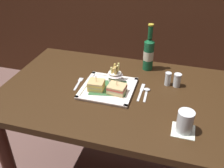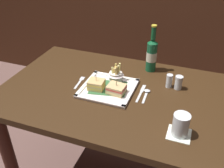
{
  "view_description": "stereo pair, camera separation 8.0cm",
  "coord_description": "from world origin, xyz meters",
  "px_view_note": "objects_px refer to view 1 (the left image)",
  "views": [
    {
      "loc": [
        0.3,
        -1.11,
        1.51
      ],
      "look_at": [
        -0.02,
        -0.0,
        0.78
      ],
      "focal_mm": 40.76,
      "sensor_mm": 36.0,
      "label": 1
    },
    {
      "loc": [
        0.38,
        -1.08,
        1.51
      ],
      "look_at": [
        -0.02,
        -0.0,
        0.78
      ],
      "focal_mm": 40.76,
      "sensor_mm": 36.0,
      "label": 2
    }
  ],
  "objects_px": {
    "fries_cup": "(115,75)",
    "water_glass": "(185,123)",
    "sandwich_half_right": "(117,89)",
    "knife": "(141,91)",
    "square_plate": "(108,89)",
    "fork": "(79,83)",
    "dining_table": "(116,109)",
    "spoon": "(147,91)",
    "salt_shaker": "(168,80)",
    "pepper_shaker": "(177,81)",
    "sandwich_half_left": "(96,85)",
    "beer_bottle": "(149,53)"
  },
  "relations": [
    {
      "from": "fries_cup",
      "to": "pepper_shaker",
      "type": "bearing_deg",
      "value": 10.63
    },
    {
      "from": "sandwich_half_right",
      "to": "spoon",
      "type": "distance_m",
      "value": 0.16
    },
    {
      "from": "sandwich_half_left",
      "to": "fries_cup",
      "type": "xyz_separation_m",
      "value": [
        0.07,
        0.1,
        0.02
      ]
    },
    {
      "from": "salt_shaker",
      "to": "pepper_shaker",
      "type": "distance_m",
      "value": 0.05
    },
    {
      "from": "sandwich_half_right",
      "to": "beer_bottle",
      "type": "xyz_separation_m",
      "value": [
        0.11,
        0.32,
        0.08
      ]
    },
    {
      "from": "sandwich_half_left",
      "to": "pepper_shaker",
      "type": "distance_m",
      "value": 0.45
    },
    {
      "from": "beer_bottle",
      "to": "fork",
      "type": "bearing_deg",
      "value": -141.24
    },
    {
      "from": "square_plate",
      "to": "water_glass",
      "type": "height_order",
      "value": "water_glass"
    },
    {
      "from": "sandwich_half_right",
      "to": "fork",
      "type": "relative_size",
      "value": 0.72
    },
    {
      "from": "spoon",
      "to": "beer_bottle",
      "type": "bearing_deg",
      "value": 98.58
    },
    {
      "from": "fries_cup",
      "to": "knife",
      "type": "relative_size",
      "value": 0.63
    },
    {
      "from": "dining_table",
      "to": "beer_bottle",
      "type": "bearing_deg",
      "value": 67.27
    },
    {
      "from": "fries_cup",
      "to": "water_glass",
      "type": "relative_size",
      "value": 1.06
    },
    {
      "from": "sandwich_half_right",
      "to": "beer_bottle",
      "type": "height_order",
      "value": "beer_bottle"
    },
    {
      "from": "salt_shaker",
      "to": "pepper_shaker",
      "type": "height_order",
      "value": "same"
    },
    {
      "from": "pepper_shaker",
      "to": "fries_cup",
      "type": "bearing_deg",
      "value": -169.37
    },
    {
      "from": "dining_table",
      "to": "sandwich_half_left",
      "type": "distance_m",
      "value": 0.19
    },
    {
      "from": "square_plate",
      "to": "pepper_shaker",
      "type": "bearing_deg",
      "value": 21.69
    },
    {
      "from": "sandwich_half_right",
      "to": "pepper_shaker",
      "type": "distance_m",
      "value": 0.34
    },
    {
      "from": "pepper_shaker",
      "to": "water_glass",
      "type": "bearing_deg",
      "value": -81.22
    },
    {
      "from": "dining_table",
      "to": "beer_bottle",
      "type": "distance_m",
      "value": 0.4
    },
    {
      "from": "dining_table",
      "to": "water_glass",
      "type": "distance_m",
      "value": 0.46
    },
    {
      "from": "water_glass",
      "to": "sandwich_half_right",
      "type": "bearing_deg",
      "value": 151.27
    },
    {
      "from": "knife",
      "to": "spoon",
      "type": "bearing_deg",
      "value": 9.64
    },
    {
      "from": "dining_table",
      "to": "fries_cup",
      "type": "relative_size",
      "value": 11.6
    },
    {
      "from": "square_plate",
      "to": "salt_shaker",
      "type": "relative_size",
      "value": 3.64
    },
    {
      "from": "salt_shaker",
      "to": "pepper_shaker",
      "type": "relative_size",
      "value": 1.0
    },
    {
      "from": "sandwich_half_left",
      "to": "salt_shaker",
      "type": "xyz_separation_m",
      "value": [
        0.36,
        0.17,
        -0.0
      ]
    },
    {
      "from": "fries_cup",
      "to": "beer_bottle",
      "type": "distance_m",
      "value": 0.27
    },
    {
      "from": "sandwich_half_right",
      "to": "knife",
      "type": "height_order",
      "value": "sandwich_half_right"
    },
    {
      "from": "square_plate",
      "to": "spoon",
      "type": "relative_size",
      "value": 2.19
    },
    {
      "from": "fries_cup",
      "to": "knife",
      "type": "distance_m",
      "value": 0.18
    },
    {
      "from": "dining_table",
      "to": "sandwich_half_left",
      "type": "height_order",
      "value": "sandwich_half_left"
    },
    {
      "from": "square_plate",
      "to": "sandwich_half_left",
      "type": "relative_size",
      "value": 3.2
    },
    {
      "from": "fries_cup",
      "to": "fork",
      "type": "bearing_deg",
      "value": -162.47
    },
    {
      "from": "sandwich_half_left",
      "to": "water_glass",
      "type": "relative_size",
      "value": 0.85
    },
    {
      "from": "dining_table",
      "to": "sandwich_half_right",
      "type": "height_order",
      "value": "sandwich_half_right"
    },
    {
      "from": "spoon",
      "to": "pepper_shaker",
      "type": "distance_m",
      "value": 0.19
    },
    {
      "from": "sandwich_half_right",
      "to": "fries_cup",
      "type": "xyz_separation_m",
      "value": [
        -0.04,
        0.1,
        0.02
      ]
    },
    {
      "from": "sandwich_half_right",
      "to": "fork",
      "type": "bearing_deg",
      "value": 169.74
    },
    {
      "from": "pepper_shaker",
      "to": "sandwich_half_left",
      "type": "bearing_deg",
      "value": -157.8
    },
    {
      "from": "fries_cup",
      "to": "dining_table",
      "type": "bearing_deg",
      "value": -69.37
    },
    {
      "from": "sandwich_half_right",
      "to": "spoon",
      "type": "xyz_separation_m",
      "value": [
        0.15,
        0.06,
        -0.03
      ]
    },
    {
      "from": "square_plate",
      "to": "fork",
      "type": "relative_size",
      "value": 2.09
    },
    {
      "from": "square_plate",
      "to": "pepper_shaker",
      "type": "xyz_separation_m",
      "value": [
        0.36,
        0.14,
        0.03
      ]
    },
    {
      "from": "dining_table",
      "to": "spoon",
      "type": "relative_size",
      "value": 9.83
    },
    {
      "from": "beer_bottle",
      "to": "fork",
      "type": "height_order",
      "value": "beer_bottle"
    },
    {
      "from": "square_plate",
      "to": "fries_cup",
      "type": "height_order",
      "value": "fries_cup"
    },
    {
      "from": "salt_shaker",
      "to": "sandwich_half_left",
      "type": "bearing_deg",
      "value": -155.05
    },
    {
      "from": "water_glass",
      "to": "fork",
      "type": "distance_m",
      "value": 0.64
    }
  ]
}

